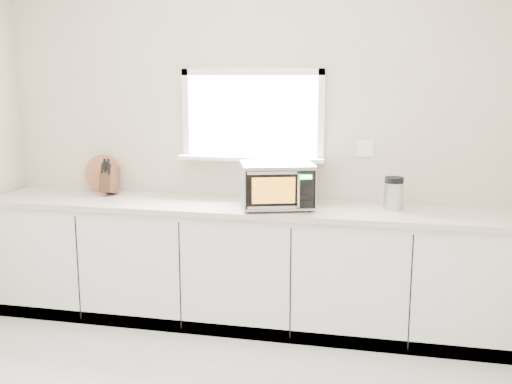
# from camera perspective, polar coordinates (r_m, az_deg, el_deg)

# --- Properties ---
(back_wall) EXTENTS (4.00, 0.17, 2.70)m
(back_wall) POSITION_cam_1_polar(r_m,az_deg,el_deg) (4.61, -0.29, 4.98)
(back_wall) COLOR beige
(back_wall) RESTS_ON ground
(cabinets) EXTENTS (3.92, 0.60, 0.88)m
(cabinets) POSITION_cam_1_polar(r_m,az_deg,el_deg) (4.51, -1.13, -7.14)
(cabinets) COLOR silver
(cabinets) RESTS_ON ground
(countertop) EXTENTS (3.92, 0.64, 0.04)m
(countertop) POSITION_cam_1_polar(r_m,az_deg,el_deg) (4.38, -1.19, -1.45)
(countertop) COLOR beige
(countertop) RESTS_ON cabinets
(microwave) EXTENTS (0.59, 0.52, 0.32)m
(microwave) POSITION_cam_1_polar(r_m,az_deg,el_deg) (4.24, 2.03, 0.69)
(microwave) COLOR black
(microwave) RESTS_ON countertop
(knife_block) EXTENTS (0.10, 0.21, 0.29)m
(knife_block) POSITION_cam_1_polar(r_m,az_deg,el_deg) (4.85, -13.78, 1.20)
(knife_block) COLOR #4A2B1A
(knife_block) RESTS_ON countertop
(cutting_board) EXTENTS (0.30, 0.07, 0.30)m
(cutting_board) POSITION_cam_1_polar(r_m,az_deg,el_deg) (5.01, -14.42, 1.74)
(cutting_board) COLOR #955539
(cutting_board) RESTS_ON countertop
(coffee_grinder) EXTENTS (0.16, 0.16, 0.24)m
(coffee_grinder) POSITION_cam_1_polar(r_m,az_deg,el_deg) (4.30, 12.98, -0.12)
(coffee_grinder) COLOR #A9ACB1
(coffee_grinder) RESTS_ON countertop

